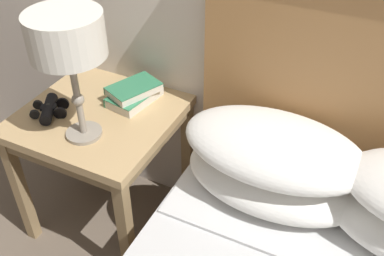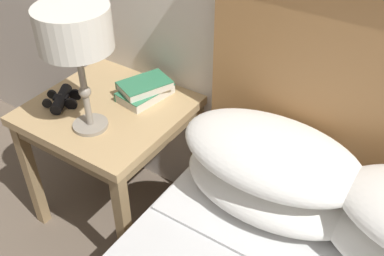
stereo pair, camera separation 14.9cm
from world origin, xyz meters
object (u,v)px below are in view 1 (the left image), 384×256
(nightstand, at_px, (102,128))
(table_lamp, at_px, (67,40))
(binoculars_pair, at_px, (49,109))
(book_on_nightstand, at_px, (134,96))
(book_stacked_on_top, at_px, (134,89))

(nightstand, xyz_separation_m, table_lamp, (0.04, -0.14, 0.46))
(binoculars_pair, bearing_deg, book_on_nightstand, 41.85)
(table_lamp, xyz_separation_m, binoculars_pair, (-0.20, 0.05, -0.35))
(book_stacked_on_top, bearing_deg, binoculars_pair, -137.78)
(book_on_nightstand, bearing_deg, binoculars_pair, -138.15)
(nightstand, relative_size, book_stacked_on_top, 2.54)
(nightstand, bearing_deg, binoculars_pair, -150.23)
(book_stacked_on_top, bearing_deg, book_on_nightstand, -71.24)
(nightstand, distance_m, book_stacked_on_top, 0.20)
(table_lamp, bearing_deg, book_stacked_on_top, 80.21)
(table_lamp, relative_size, binoculars_pair, 2.91)
(table_lamp, xyz_separation_m, book_on_nightstand, (0.05, 0.27, -0.36))
(table_lamp, bearing_deg, nightstand, 104.32)
(table_lamp, xyz_separation_m, book_stacked_on_top, (0.05, 0.27, -0.32))
(nightstand, distance_m, book_on_nightstand, 0.18)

